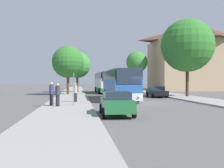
{
  "coord_description": "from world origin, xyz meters",
  "views": [
    {
      "loc": [
        -6.14,
        -24.24,
        2.13
      ],
      "look_at": [
        -1.3,
        12.93,
        1.66
      ],
      "focal_mm": 42.0,
      "sensor_mm": 36.0,
      "label": 1
    }
  ],
  "objects_px": {
    "bus_middle": "(105,82)",
    "pedestrian_waiting_far": "(58,95)",
    "tree_left_near": "(77,65)",
    "parked_car_left_curb": "(117,103)",
    "parked_car_right_near": "(157,91)",
    "bus_front": "(119,84)",
    "pedestrian_walking_back": "(52,94)",
    "tree_left_far": "(68,62)",
    "tree_right_near": "(187,46)",
    "tree_right_mid": "(137,62)",
    "bus_stop_sign": "(74,85)",
    "pedestrian_waiting_near": "(75,92)"
  },
  "relations": [
    {
      "from": "bus_middle",
      "to": "pedestrian_waiting_far",
      "type": "distance_m",
      "value": 25.52
    },
    {
      "from": "tree_left_near",
      "to": "pedestrian_waiting_far",
      "type": "bearing_deg",
      "value": -93.13
    },
    {
      "from": "parked_car_left_curb",
      "to": "parked_car_right_near",
      "type": "xyz_separation_m",
      "value": [
        7.76,
        17.0,
        -0.03
      ]
    },
    {
      "from": "bus_front",
      "to": "parked_car_right_near",
      "type": "relative_size",
      "value": 2.47
    },
    {
      "from": "parked_car_right_near",
      "to": "pedestrian_walking_back",
      "type": "xyz_separation_m",
      "value": [
        -12.21,
        -11.34,
        0.36
      ]
    },
    {
      "from": "bus_front",
      "to": "tree_left_far",
      "type": "relative_size",
      "value": 1.64
    },
    {
      "from": "pedestrian_waiting_far",
      "to": "tree_left_near",
      "type": "height_order",
      "value": "tree_left_near"
    },
    {
      "from": "tree_left_near",
      "to": "tree_right_near",
      "type": "distance_m",
      "value": 20.66
    },
    {
      "from": "tree_right_mid",
      "to": "parked_car_left_curb",
      "type": "bearing_deg",
      "value": -104.54
    },
    {
      "from": "bus_stop_sign",
      "to": "pedestrian_walking_back",
      "type": "xyz_separation_m",
      "value": [
        -1.76,
        -0.14,
        -0.67
      ]
    },
    {
      "from": "bus_front",
      "to": "tree_right_mid",
      "type": "height_order",
      "value": "tree_right_mid"
    },
    {
      "from": "parked_car_right_near",
      "to": "bus_stop_sign",
      "type": "relative_size",
      "value": 1.81
    },
    {
      "from": "bus_front",
      "to": "tree_right_near",
      "type": "distance_m",
      "value": 10.88
    },
    {
      "from": "bus_stop_sign",
      "to": "bus_front",
      "type": "bearing_deg",
      "value": 56.38
    },
    {
      "from": "tree_right_mid",
      "to": "pedestrian_waiting_near",
      "type": "bearing_deg",
      "value": -112.46
    },
    {
      "from": "tree_right_near",
      "to": "tree_right_mid",
      "type": "bearing_deg",
      "value": 92.64
    },
    {
      "from": "pedestrian_waiting_near",
      "to": "pedestrian_waiting_far",
      "type": "relative_size",
      "value": 0.99
    },
    {
      "from": "pedestrian_waiting_near",
      "to": "tree_left_near",
      "type": "relative_size",
      "value": 0.24
    },
    {
      "from": "parked_car_left_curb",
      "to": "tree_right_near",
      "type": "relative_size",
      "value": 0.41
    },
    {
      "from": "bus_front",
      "to": "parked_car_left_curb",
      "type": "xyz_separation_m",
      "value": [
        -2.29,
        -13.3,
        -0.99
      ]
    },
    {
      "from": "pedestrian_waiting_near",
      "to": "tree_right_near",
      "type": "xyz_separation_m",
      "value": [
        14.14,
        7.42,
        5.6
      ]
    },
    {
      "from": "bus_front",
      "to": "pedestrian_walking_back",
      "type": "xyz_separation_m",
      "value": [
        -6.74,
        -7.63,
        -0.67
      ]
    },
    {
      "from": "tree_right_near",
      "to": "bus_front",
      "type": "bearing_deg",
      "value": -162.52
    },
    {
      "from": "bus_front",
      "to": "tree_right_near",
      "type": "bearing_deg",
      "value": 17.6
    },
    {
      "from": "pedestrian_walking_back",
      "to": "pedestrian_waiting_near",
      "type": "bearing_deg",
      "value": -75.82
    },
    {
      "from": "bus_front",
      "to": "parked_car_left_curb",
      "type": "height_order",
      "value": "bus_front"
    },
    {
      "from": "pedestrian_walking_back",
      "to": "tree_left_near",
      "type": "xyz_separation_m",
      "value": [
        1.99,
        25.64,
        3.88
      ]
    },
    {
      "from": "tree_left_far",
      "to": "tree_right_mid",
      "type": "bearing_deg",
      "value": 50.0
    },
    {
      "from": "tree_right_near",
      "to": "tree_right_mid",
      "type": "height_order",
      "value": "tree_right_near"
    },
    {
      "from": "bus_stop_sign",
      "to": "tree_left_far",
      "type": "xyz_separation_m",
      "value": [
        -1.11,
        17.53,
        3.13
      ]
    },
    {
      "from": "tree_left_near",
      "to": "tree_right_near",
      "type": "height_order",
      "value": "tree_right_near"
    },
    {
      "from": "pedestrian_walking_back",
      "to": "tree_right_mid",
      "type": "height_order",
      "value": "tree_right_mid"
    },
    {
      "from": "tree_left_near",
      "to": "tree_left_far",
      "type": "bearing_deg",
      "value": -99.55
    },
    {
      "from": "parked_car_left_curb",
      "to": "pedestrian_waiting_near",
      "type": "bearing_deg",
      "value": 107.93
    },
    {
      "from": "bus_front",
      "to": "bus_stop_sign",
      "type": "height_order",
      "value": "bus_front"
    },
    {
      "from": "pedestrian_waiting_far",
      "to": "tree_left_near",
      "type": "relative_size",
      "value": 0.25
    },
    {
      "from": "pedestrian_waiting_far",
      "to": "tree_left_near",
      "type": "distance_m",
      "value": 26.76
    },
    {
      "from": "pedestrian_walking_back",
      "to": "bus_stop_sign",
      "type": "bearing_deg",
      "value": -130.34
    },
    {
      "from": "parked_car_left_curb",
      "to": "pedestrian_waiting_far",
      "type": "height_order",
      "value": "pedestrian_waiting_far"
    },
    {
      "from": "bus_front",
      "to": "tree_left_far",
      "type": "xyz_separation_m",
      "value": [
        -6.09,
        10.04,
        3.13
      ]
    },
    {
      "from": "pedestrian_waiting_near",
      "to": "parked_car_right_near",
      "type": "bearing_deg",
      "value": 60.4
    },
    {
      "from": "bus_stop_sign",
      "to": "tree_left_near",
      "type": "xyz_separation_m",
      "value": [
        0.23,
        25.5,
        3.22
      ]
    },
    {
      "from": "pedestrian_waiting_far",
      "to": "tree_left_far",
      "type": "height_order",
      "value": "tree_left_far"
    },
    {
      "from": "parked_car_left_curb",
      "to": "bus_stop_sign",
      "type": "relative_size",
      "value": 1.55
    },
    {
      "from": "bus_stop_sign",
      "to": "tree_right_mid",
      "type": "height_order",
      "value": "tree_right_mid"
    },
    {
      "from": "bus_stop_sign",
      "to": "pedestrian_waiting_near",
      "type": "relative_size",
      "value": 1.48
    },
    {
      "from": "tree_left_near",
      "to": "tree_right_near",
      "type": "bearing_deg",
      "value": -47.07
    },
    {
      "from": "tree_right_mid",
      "to": "pedestrian_waiting_far",
      "type": "bearing_deg",
      "value": -112.06
    },
    {
      "from": "parked_car_left_curb",
      "to": "tree_left_far",
      "type": "bearing_deg",
      "value": 100.9
    },
    {
      "from": "bus_middle",
      "to": "tree_right_near",
      "type": "bearing_deg",
      "value": -56.5
    }
  ]
}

